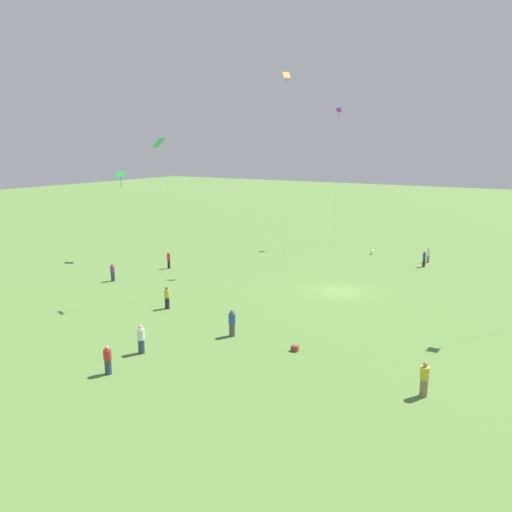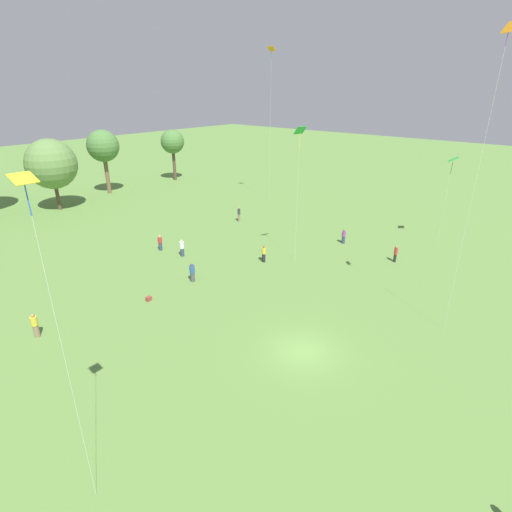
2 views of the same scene
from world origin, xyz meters
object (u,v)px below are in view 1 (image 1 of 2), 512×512
person_11 (113,273)px  dog_0 (372,251)px  person_7 (141,339)px  person_9 (424,380)px  picnic_bag_0 (295,348)px  person_1 (108,360)px  person_0 (424,259)px  person_6 (169,260)px  person_10 (428,255)px  kite_0 (159,149)px  kite_2 (338,123)px  person_8 (232,323)px  kite_1 (286,93)px  person_3 (167,298)px  kite_7 (121,177)px

person_11 → dog_0: 29.11m
person_7 → person_9: (-15.83, -3.35, 0.02)m
picnic_bag_0 → person_9: bearing=168.0°
person_1 → person_0: bearing=-108.2°
person_6 → person_10: person_6 is taller
kite_0 → dog_0: size_ratio=19.66×
kite_0 → kite_2: bearing=149.7°
person_8 → person_11: 17.92m
kite_1 → person_6: bearing=-148.0°
kite_2 → picnic_bag_0: bearing=151.5°
person_0 → person_10: bearing=-165.2°
person_3 → person_7: bearing=69.5°
kite_1 → person_9: bearing=-54.9°
kite_0 → dog_0: 29.19m
person_3 → person_11: (9.60, -3.52, -0.07)m
person_6 → person_10: 27.40m
kite_1 → picnic_bag_0: 28.26m
person_1 → person_10: size_ratio=0.99×
person_7 → person_10: 34.72m
person_0 → kite_7: (29.94, 12.46, 8.09)m
person_11 → kite_0: kite_0 is taller
person_6 → kite_0: (-6.20, 7.67, 11.11)m
person_8 → dog_0: size_ratio=2.76×
person_8 → person_10: person_8 is taller
person_1 → kite_7: bearing=-49.7°
person_8 → person_11: person_8 is taller
person_7 → kite_7: (20.47, -18.78, 8.05)m
person_3 → dog_0: 28.23m
kite_2 → picnic_bag_0: kite_2 is taller
person_11 → kite_7: (6.60, -8.01, 8.13)m
person_9 → person_10: (6.41, -30.08, -0.04)m
person_9 → person_1: bearing=-120.2°
kite_1 → person_8: bearing=-78.5°
person_8 → kite_7: size_ratio=0.19×
person_6 → person_8: person_8 is taller
person_10 → kite_2: kite_2 is taller
person_10 → person_11: person_10 is taller
person_10 → person_8: bearing=-151.7°
person_9 → kite_1: 32.98m
person_9 → dog_0: 33.76m
person_9 → kite_0: kite_0 is taller
person_0 → picnic_bag_0: bearing=9.4°
person_1 → dog_0: bearing=-97.3°
person_1 → picnic_bag_0: bearing=-135.8°
person_1 → person_3: 11.30m
person_0 → kite_1: kite_1 is taller
person_9 → kite_0: size_ratio=0.14×
person_3 → picnic_bag_0: 12.27m
person_7 → kite_7: 28.92m
person_0 → kite_0: kite_0 is taller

